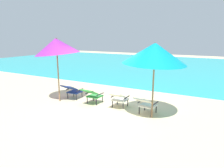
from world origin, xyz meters
The scene contains 8 objects.
ground_plane centered at (0.00, 4.00, 0.00)m, with size 40.00×40.00×0.00m, color beige.
ocean_band centered at (0.00, 11.97, 0.00)m, with size 40.00×18.00×0.01m, color #28B2B7.
lounge_chair_far_left centered at (-1.64, 0.04, 0.40)m, with size 0.59×0.91×0.68m.
lounge_chair_near_left centered at (-0.55, -0.08, 0.40)m, with size 0.56×0.89×0.68m.
lounge_chair_near_right centered at (0.55, 0.01, 0.40)m, with size 0.57×0.89×0.68m.
lounge_chair_far_right centered at (1.68, -0.14, 0.40)m, with size 0.60×0.91×0.68m.
beach_umbrella_left centered at (-1.96, -0.38, 2.23)m, with size 2.39×2.36×2.62m.
beach_umbrella_right centered at (1.95, -0.29, 2.09)m, with size 2.51×2.49×2.46m.
Camera 1 is at (4.00, -6.57, 2.62)m, focal length 33.82 mm.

